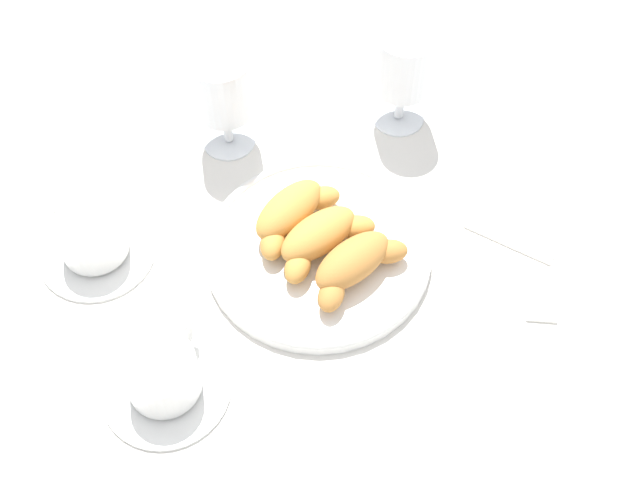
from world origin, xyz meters
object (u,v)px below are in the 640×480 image
(coffee_cup_near, at_px, (92,240))
(sugar_packet, at_px, (540,301))
(juice_glass_right, at_px, (222,89))
(croissant_small, at_px, (322,238))
(coffee_cup_far, at_px, (164,377))
(juice_glass_left, at_px, (404,65))
(folded_napkin, at_px, (524,212))
(croissant_extra, at_px, (354,264))
(pastry_plate, at_px, (320,250))
(croissant_large, at_px, (291,212))

(coffee_cup_near, xyz_separation_m, sugar_packet, (-0.13, 0.49, -0.02))
(sugar_packet, bearing_deg, juice_glass_right, -118.61)
(croissant_small, height_order, coffee_cup_far, same)
(juice_glass_left, height_order, folded_napkin, juice_glass_left)
(coffee_cup_near, distance_m, coffee_cup_far, 0.20)
(croissant_extra, xyz_separation_m, sugar_packet, (-0.05, 0.20, -0.03))
(coffee_cup_near, xyz_separation_m, juice_glass_left, (-0.33, 0.25, 0.07))
(croissant_extra, height_order, sugar_packet, croissant_extra)
(juice_glass_left, bearing_deg, pastry_plate, -3.13)
(coffee_cup_near, bearing_deg, sugar_packet, 104.61)
(croissant_small, height_order, sugar_packet, croissant_small)
(croissant_extra, xyz_separation_m, coffee_cup_far, (0.20, -0.13, -0.01))
(croissant_large, bearing_deg, croissant_small, 67.22)
(pastry_plate, xyz_separation_m, juice_glass_right, (-0.12, -0.17, 0.08))
(juice_glass_left, height_order, sugar_packet, juice_glass_left)
(pastry_plate, xyz_separation_m, croissant_extra, (0.02, 0.05, 0.03))
(croissant_large, height_order, juice_glass_right, juice_glass_right)
(pastry_plate, height_order, croissant_small, croissant_small)
(pastry_plate, xyz_separation_m, sugar_packet, (-0.03, 0.25, -0.01))
(pastry_plate, bearing_deg, coffee_cup_near, -68.35)
(coffee_cup_near, height_order, juice_glass_left, juice_glass_left)
(croissant_large, relative_size, coffee_cup_near, 0.96)
(juice_glass_right, bearing_deg, coffee_cup_far, 15.18)
(coffee_cup_far, relative_size, juice_glass_left, 0.97)
(juice_glass_right, distance_m, folded_napkin, 0.39)
(coffee_cup_far, height_order, sugar_packet, coffee_cup_far)
(croissant_small, distance_m, coffee_cup_near, 0.26)
(croissant_small, bearing_deg, croissant_large, -112.78)
(croissant_large, height_order, croissant_small, same)
(pastry_plate, xyz_separation_m, folded_napkin, (-0.15, 0.20, -0.01))
(coffee_cup_far, relative_size, sugar_packet, 2.72)
(coffee_cup_far, relative_size, folded_napkin, 1.24)
(pastry_plate, relative_size, juice_glass_right, 1.87)
(croissant_extra, bearing_deg, sugar_packet, 104.67)
(croissant_large, distance_m, juice_glass_left, 0.23)
(pastry_plate, height_order, coffee_cup_far, coffee_cup_far)
(croissant_small, xyz_separation_m, coffee_cup_far, (0.21, -0.09, -0.01))
(croissant_small, distance_m, croissant_extra, 0.05)
(juice_glass_right, bearing_deg, pastry_plate, 55.91)
(juice_glass_left, distance_m, sugar_packet, 0.33)
(pastry_plate, distance_m, croissant_extra, 0.06)
(juice_glass_left, distance_m, juice_glass_right, 0.22)
(croissant_small, xyz_separation_m, juice_glass_right, (-0.12, -0.18, 0.05))
(pastry_plate, height_order, folded_napkin, pastry_plate)
(juice_glass_left, relative_size, sugar_packet, 2.80)
(juice_glass_right, bearing_deg, croissant_small, 55.99)
(coffee_cup_near, relative_size, juice_glass_left, 0.97)
(sugar_packet, bearing_deg, coffee_cup_far, -70.81)
(coffee_cup_near, xyz_separation_m, coffee_cup_far, (0.12, 0.16, 0.00))
(coffee_cup_near, xyz_separation_m, juice_glass_right, (-0.21, 0.07, 0.07))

